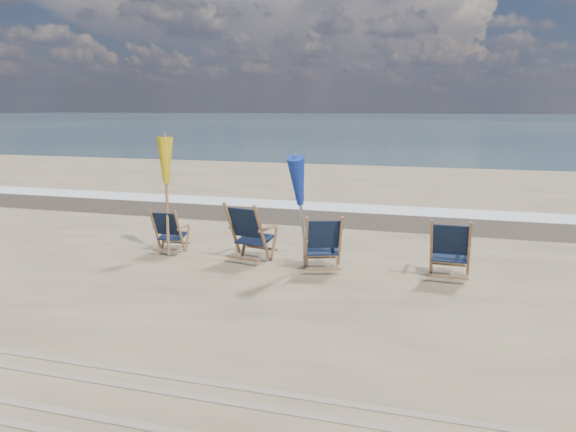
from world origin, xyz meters
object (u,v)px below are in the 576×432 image
object	(u,v)px
beach_chair_3	(469,251)
umbrella_yellow	(165,167)
beach_chair_0	(179,232)
beach_chair_2	(340,244)
umbrella_blue	(302,181)
beach_chair_1	(262,235)

from	to	relation	value
beach_chair_3	umbrella_yellow	bearing A→B (deg)	-0.64
beach_chair_0	beach_chair_3	world-z (taller)	beach_chair_3
beach_chair_2	beach_chair_0	bearing A→B (deg)	-24.40
beach_chair_2	umbrella_yellow	distance (m)	3.56
beach_chair_3	umbrella_blue	size ratio (longest dim) A/B	0.50
beach_chair_2	umbrella_blue	bearing A→B (deg)	-11.72
beach_chair_3	umbrella_blue	xyz separation A→B (m)	(-2.72, -0.14, 1.05)
beach_chair_3	umbrella_blue	bearing A→B (deg)	3.67
beach_chair_0	umbrella_blue	distance (m)	2.78
umbrella_yellow	umbrella_blue	size ratio (longest dim) A/B	1.06
beach_chair_1	umbrella_yellow	xyz separation A→B (m)	(-1.92, 0.11, 1.13)
beach_chair_1	umbrella_blue	bearing A→B (deg)	179.89
beach_chair_1	beach_chair_3	world-z (taller)	beach_chair_1
beach_chair_0	beach_chair_1	world-z (taller)	beach_chair_1
beach_chair_3	umbrella_yellow	distance (m)	5.55
beach_chair_0	umbrella_blue	xyz separation A→B (m)	(2.52, -0.37, 1.12)
beach_chair_2	umbrella_blue	size ratio (longest dim) A/B	0.49
beach_chair_1	beach_chair_3	distance (m)	3.51
beach_chair_1	beach_chair_3	bearing A→B (deg)	-169.08
beach_chair_0	umbrella_yellow	size ratio (longest dim) A/B	0.41
beach_chair_1	umbrella_blue	xyz separation A→B (m)	(0.79, -0.16, 1.01)
beach_chair_3	umbrella_blue	distance (m)	2.92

